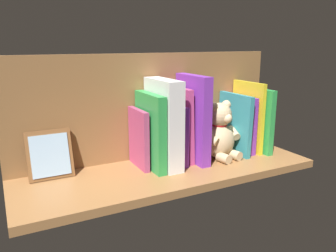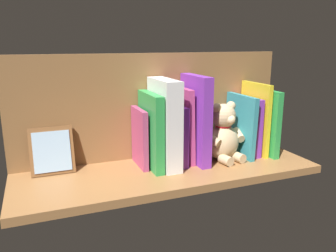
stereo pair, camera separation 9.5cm
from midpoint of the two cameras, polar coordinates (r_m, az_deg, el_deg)
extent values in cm
cube|color=#9E6B3D|center=(98.67, 2.77, -7.70)|extent=(85.13, 29.01, 2.20)
cube|color=olive|center=(104.79, 0.13, 3.35)|extent=(85.13, 1.50, 31.97)
cube|color=green|center=(114.93, 17.79, 0.75)|extent=(1.90, 16.53, 20.68)
cube|color=yellow|center=(113.96, 16.64, 1.24)|extent=(1.31, 14.78, 22.68)
cube|color=purple|center=(113.13, 15.31, 0.10)|extent=(2.81, 13.86, 18.28)
cube|color=teal|center=(110.65, 14.41, 0.09)|extent=(2.05, 15.68, 19.24)
ellipsoid|color=#D1B284|center=(106.10, 11.64, -2.70)|extent=(11.78, 10.92, 10.79)
sphere|color=#D1B284|center=(104.09, 11.86, 1.62)|extent=(7.42, 7.42, 7.42)
sphere|color=#D1B284|center=(105.47, 13.03, 3.26)|extent=(2.87, 2.87, 2.87)
sphere|color=#D1B284|center=(101.65, 10.81, 2.98)|extent=(2.87, 2.87, 2.87)
sphere|color=beige|center=(102.03, 13.07, 0.99)|extent=(2.87, 2.87, 2.87)
cylinder|color=#D1B284|center=(108.20, 14.15, -1.47)|extent=(3.35, 5.64, 3.99)
cylinder|color=#D1B284|center=(101.24, 10.12, -2.32)|extent=(4.88, 5.85, 3.99)
cylinder|color=#D1B284|center=(105.89, 14.21, -5.13)|extent=(3.57, 4.51, 2.87)
cylinder|color=#D1B284|center=(102.58, 12.32, -5.64)|extent=(3.57, 4.51, 2.87)
torus|color=red|center=(104.75, 11.78, 0.04)|extent=(5.76, 5.76, 0.84)
cube|color=purple|center=(101.44, 7.27, 1.12)|extent=(2.98, 15.99, 25.88)
cube|color=#B23F72|center=(101.94, 5.29, 0.18)|extent=(2.49, 12.61, 22.24)
cube|color=purple|center=(100.94, 4.12, -1.32)|extent=(1.94, 13.77, 17.49)
cube|color=white|center=(97.10, 2.36, 0.43)|extent=(4.74, 16.39, 25.19)
cube|color=green|center=(96.22, -0.10, -0.83)|extent=(2.50, 15.95, 21.45)
cube|color=#B23F72|center=(97.77, -2.03, -1.99)|extent=(1.54, 11.86, 16.85)
cube|color=brown|center=(96.75, -16.26, -4.04)|extent=(11.60, 4.76, 12.96)
cube|color=#99B7D1|center=(96.07, -16.21, -4.17)|extent=(9.75, 3.37, 10.70)
camera|label=1|loc=(0.05, -87.14, 0.71)|focal=36.43mm
camera|label=2|loc=(0.05, 92.86, -0.71)|focal=36.43mm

